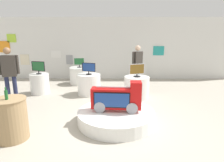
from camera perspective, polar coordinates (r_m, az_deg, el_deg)
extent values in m
plane|color=#A8A091|center=(4.38, -0.94, -13.36)|extent=(30.00, 30.00, 0.00)
cube|color=silver|center=(8.87, -0.26, 9.75)|extent=(11.91, 0.10, 2.82)
cube|color=#9ECC33|center=(9.95, -28.22, 11.37)|extent=(0.41, 0.02, 0.37)
cube|color=teal|center=(9.06, 13.96, 8.91)|extent=(0.50, 0.02, 0.42)
cube|color=white|center=(9.22, -16.58, 7.82)|extent=(0.46, 0.02, 0.33)
cube|color=gray|center=(9.09, -12.78, 6.34)|extent=(0.31, 0.02, 0.43)
cube|color=orange|center=(10.14, -29.84, 9.02)|extent=(0.49, 0.02, 0.51)
cube|color=beige|center=(9.78, -24.98, 5.90)|extent=(0.41, 0.02, 0.48)
cylinder|color=white|center=(4.47, 1.24, -10.72)|extent=(1.79, 1.79, 0.29)
cylinder|color=gray|center=(4.40, -3.49, -7.32)|extent=(0.28, 0.36, 0.25)
cylinder|color=gray|center=(4.36, 6.05, -7.56)|extent=(0.28, 0.36, 0.25)
cube|color=#B70F0F|center=(4.30, 1.27, -5.21)|extent=(1.15, 0.37, 0.46)
cube|color=#B70F0F|center=(4.21, 7.29, -1.27)|extent=(0.27, 0.31, 0.16)
cube|color=black|center=(4.16, -0.10, -5.86)|extent=(0.81, 0.07, 0.36)
cube|color=navy|center=(4.16, -0.10, -5.86)|extent=(0.77, 0.08, 0.32)
cube|color=#B2B2B7|center=(4.23, 1.29, -1.84)|extent=(0.90, 0.10, 0.02)
cylinder|color=white|center=(6.57, -6.96, -0.99)|extent=(0.79, 0.79, 0.70)
cylinder|color=black|center=(6.49, -7.05, 2.10)|extent=(0.19, 0.19, 0.02)
cylinder|color=black|center=(6.48, -7.07, 2.54)|extent=(0.04, 0.04, 0.08)
cube|color=black|center=(6.45, -7.11, 4.19)|extent=(0.47, 0.16, 0.30)
cube|color=navy|center=(6.43, -7.09, 4.16)|extent=(0.43, 0.13, 0.27)
cylinder|color=white|center=(7.08, -21.08, -0.76)|extent=(0.64, 0.64, 0.70)
cylinder|color=black|center=(7.00, -21.32, 2.11)|extent=(0.17, 0.17, 0.02)
cylinder|color=black|center=(6.99, -21.36, 2.54)|extent=(0.04, 0.04, 0.09)
cube|color=black|center=(6.96, -21.51, 4.22)|extent=(0.49, 0.16, 0.33)
cube|color=#1E5B2D|center=(6.94, -21.53, 4.19)|extent=(0.44, 0.13, 0.30)
cylinder|color=white|center=(6.19, 7.48, -1.89)|extent=(0.81, 0.81, 0.70)
cylinder|color=black|center=(6.11, 7.58, 1.38)|extent=(0.22, 0.22, 0.02)
cylinder|color=black|center=(6.10, 7.59, 1.80)|extent=(0.04, 0.04, 0.07)
cube|color=silver|center=(6.06, 7.65, 3.64)|extent=(0.51, 0.18, 0.33)
cube|color=brown|center=(6.04, 7.61, 3.61)|extent=(0.46, 0.15, 0.29)
cylinder|color=white|center=(8.11, -9.75, 1.67)|extent=(0.85, 0.85, 0.70)
cylinder|color=black|center=(8.05, -9.85, 4.18)|extent=(0.21, 0.21, 0.02)
cylinder|color=black|center=(8.04, -9.86, 4.56)|extent=(0.04, 0.04, 0.09)
cube|color=silver|center=(8.02, -9.92, 5.90)|extent=(0.43, 0.10, 0.29)
cube|color=#1E5B2D|center=(7.99, -9.97, 5.88)|extent=(0.39, 0.07, 0.26)
cylinder|color=#9E7F56|center=(4.17, -28.35, -10.19)|extent=(0.60, 0.60, 0.83)
cylinder|color=#9E7F56|center=(4.04, -28.98, -4.87)|extent=(0.63, 0.63, 0.02)
cylinder|color=#195926|center=(3.98, -29.46, -3.74)|extent=(0.06, 0.06, 0.17)
cylinder|color=#195926|center=(3.95, -29.65, -2.11)|extent=(0.03, 0.03, 0.06)
cylinder|color=#194751|center=(7.21, 7.05, 1.07)|extent=(0.12, 0.12, 0.89)
cylinder|color=#194751|center=(7.36, 8.08, 1.28)|extent=(0.12, 0.12, 0.89)
cube|color=#38332D|center=(7.17, 7.74, 6.73)|extent=(0.42, 0.40, 0.53)
sphere|color=beige|center=(7.14, 7.84, 9.88)|extent=(0.20, 0.20, 0.20)
cylinder|color=#38332D|center=(6.99, 6.45, 6.82)|extent=(0.08, 0.08, 0.48)
cylinder|color=#38332D|center=(7.35, 8.99, 7.06)|extent=(0.08, 0.08, 0.48)
cylinder|color=#1E233F|center=(6.38, -27.28, -2.27)|extent=(0.12, 0.12, 0.82)
cylinder|color=#1E233F|center=(6.41, -29.05, -2.41)|extent=(0.12, 0.12, 0.82)
cube|color=#38332D|center=(6.26, -28.89, 4.03)|extent=(0.43, 0.33, 0.62)
sphere|color=#8C6647|center=(6.22, -29.34, 8.01)|extent=(0.20, 0.20, 0.20)
cylinder|color=#38332D|center=(6.23, -26.73, 4.51)|extent=(0.08, 0.08, 0.55)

